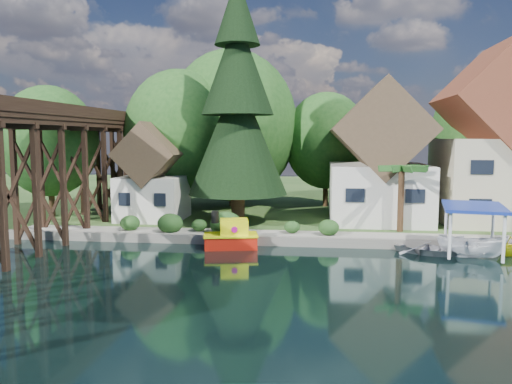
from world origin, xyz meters
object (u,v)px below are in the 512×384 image
at_px(palm_tree, 402,170).
at_px(house_left, 379,163).
at_px(trestle_bridge, 27,166).
at_px(house_center, 497,146).
at_px(conifer, 238,106).
at_px(boat_yellow, 512,245).
at_px(shed, 153,178).
at_px(boat_canopy, 472,235).
at_px(boat_white_a, 427,247).
at_px(tugboat, 231,237).

bearing_deg(palm_tree, house_left, 102.75).
relative_size(trestle_bridge, house_center, 3.18).
height_order(conifer, boat_yellow, conifer).
bearing_deg(boat_yellow, house_left, 13.74).
bearing_deg(house_left, shed, -175.23).
bearing_deg(boat_canopy, palm_tree, 122.07).
height_order(house_center, boat_white_a, house_center).
distance_m(trestle_bridge, house_center, 33.96).
bearing_deg(house_center, boat_white_a, -126.22).
bearing_deg(shed, conifer, -8.28).
distance_m(trestle_bridge, boat_white_a, 25.51).
bearing_deg(palm_tree, boat_yellow, -36.38).
bearing_deg(boat_white_a, palm_tree, 39.62).
xyz_separation_m(conifer, tugboat, (0.60, -6.50, -8.72)).
bearing_deg(boat_yellow, trestle_bridge, 69.42).
xyz_separation_m(house_left, boat_canopy, (4.35, -9.86, -3.79)).
relative_size(trestle_bridge, boat_white_a, 11.48).
xyz_separation_m(house_center, boat_canopy, (-4.65, -10.36, -5.07)).
bearing_deg(tugboat, boat_yellow, 0.35).
height_order(shed, boat_white_a, shed).
relative_size(tugboat, boat_white_a, 0.97).
relative_size(tugboat, boat_yellow, 1.49).
bearing_deg(conifer, boat_canopy, -25.68).
relative_size(palm_tree, tugboat, 1.33).
height_order(shed, boat_yellow, shed).
relative_size(shed, boat_canopy, 1.45).
distance_m(conifer, tugboat, 10.89).
distance_m(house_left, boat_canopy, 11.42).
distance_m(tugboat, boat_yellow, 17.23).
relative_size(boat_white_a, boat_canopy, 0.71).
relative_size(house_left, conifer, 0.59).
bearing_deg(boat_white_a, boat_canopy, -79.42).
height_order(house_left, shed, house_left).
bearing_deg(tugboat, shed, 135.75).
relative_size(trestle_bridge, tugboat, 11.79).
bearing_deg(house_left, tugboat, -138.65).
bearing_deg(boat_white_a, trestle_bridge, 121.99).
relative_size(trestle_bridge, house_left, 4.01).
xyz_separation_m(shed, tugboat, (7.73, -7.53, -3.08)).
xyz_separation_m(tugboat, boat_yellow, (17.23, 0.10, -0.09)).
height_order(trestle_bridge, house_center, house_center).
bearing_deg(trestle_bridge, shed, 61.81).
relative_size(shed, palm_tree, 1.58).
height_order(trestle_bridge, tugboat, trestle_bridge).
bearing_deg(boat_canopy, conifer, 154.32).
distance_m(shed, conifer, 9.15).
xyz_separation_m(house_left, house_center, (9.00, 0.50, 1.28)).
xyz_separation_m(palm_tree, boat_white_a, (0.93, -4.54, -4.44)).
height_order(house_left, boat_yellow, house_left).
bearing_deg(boat_canopy, boat_white_a, 162.53).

